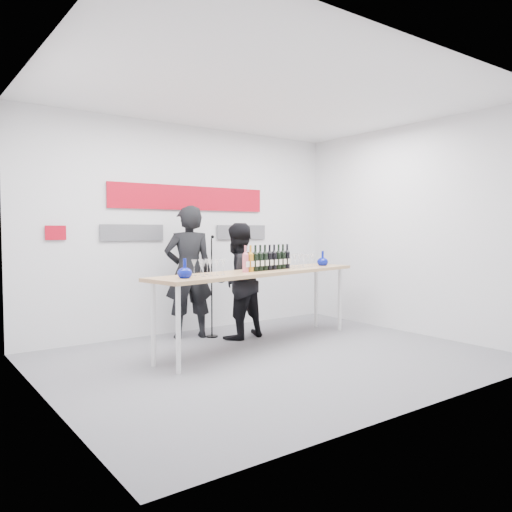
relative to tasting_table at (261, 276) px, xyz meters
The scene contains 12 objects.
ground 1.10m from the tasting_table, 112.18° to the right, with size 5.00×5.00×0.00m, color slate.
back_wall 1.56m from the tasting_table, 99.64° to the left, with size 5.00×0.04×3.00m, color silver.
signage 1.68m from the tasting_table, 102.07° to the left, with size 3.38×0.02×0.79m.
tasting_table is the anchor object (origin of this frame).
wine_bottles 0.26m from the tasting_table, ahead, with size 0.88×0.25×0.33m.
decanter_left 1.30m from the tasting_table, 166.16° to the right, with size 0.16×0.16×0.21m, color #071184, non-canonical shape.
decanter_right 1.30m from the tasting_table, ahead, with size 0.16×0.16×0.21m, color #071184, non-canonical shape.
glasses_left 0.92m from the tasting_table, 168.00° to the right, with size 0.39×0.26×0.18m.
glasses_right 0.81m from the tasting_table, 11.27° to the left, with size 0.49×0.30×0.18m.
presenter_left 1.10m from the tasting_table, 117.68° to the left, with size 0.66×0.43×1.82m, color black.
presenter_right 0.56m from the tasting_table, 89.08° to the left, with size 0.77×0.60×1.58m, color black.
mic_stand 0.97m from the tasting_table, 105.73° to the left, with size 0.16×0.16×1.41m.
Camera 1 is at (-3.54, -4.48, 1.49)m, focal length 35.00 mm.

